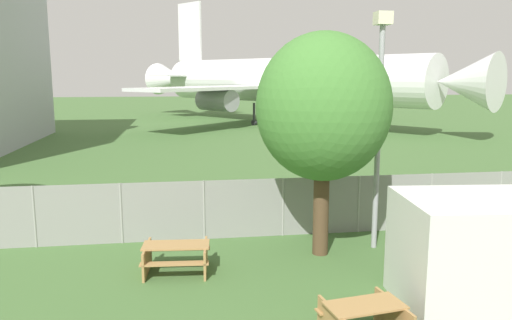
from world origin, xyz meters
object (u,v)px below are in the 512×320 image
object	(u,v)px
portable_cabin	(509,254)
picnic_bench_open_grass	(365,318)
tree_left_of_cabin	(323,108)
airplane	(281,81)
picnic_bench_near_cabin	(176,255)

from	to	relation	value
portable_cabin	picnic_bench_open_grass	bearing A→B (deg)	-160.93
portable_cabin	tree_left_of_cabin	distance (m)	5.89
airplane	portable_cabin	distance (m)	42.76
airplane	portable_cabin	bearing A→B (deg)	-42.21
portable_cabin	picnic_bench_near_cabin	distance (m)	8.03
airplane	picnic_bench_open_grass	world-z (taller)	airplane
airplane	picnic_bench_open_grass	bearing A→B (deg)	-46.86
airplane	picnic_bench_open_grass	xyz separation A→B (m)	(-6.94, -43.39, -4.12)
portable_cabin	tree_left_of_cabin	world-z (taller)	tree_left_of_cabin
picnic_bench_near_cabin	tree_left_of_cabin	world-z (taller)	tree_left_of_cabin
airplane	picnic_bench_near_cabin	xyz separation A→B (m)	(-10.61, -39.31, -4.11)
airplane	picnic_bench_open_grass	distance (m)	44.13
airplane	picnic_bench_near_cabin	bearing A→B (deg)	-52.89
picnic_bench_near_cabin	portable_cabin	bearing A→B (deg)	-23.61
picnic_bench_open_grass	tree_left_of_cabin	world-z (taller)	tree_left_of_cabin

